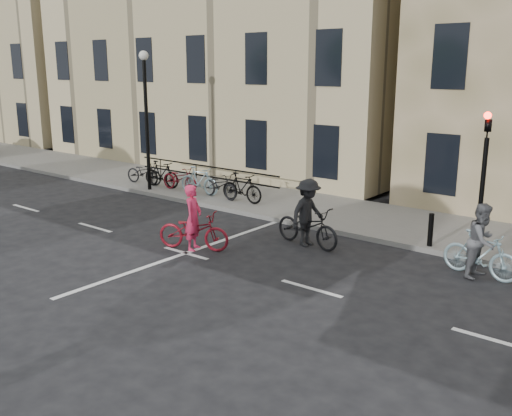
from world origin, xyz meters
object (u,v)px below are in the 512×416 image
Objects in this scene: lamp_post at (146,103)px; cyclist_pink at (193,227)px; cyclist_dark at (308,220)px; cyclist_grey at (481,248)px; traffic_light at (484,166)px.

lamp_post is 8.10m from cyclist_pink.
lamp_post reaches higher than cyclist_dark.
lamp_post is at bearing 85.11° from cyclist_dark.
cyclist_pink is 7.29m from cyclist_grey.
lamp_post is at bearing 179.73° from traffic_light.
traffic_light is 2.06× the size of cyclist_grey.
cyclist_pink is (-6.28, -3.95, -1.83)m from traffic_light.
traffic_light reaches higher than cyclist_pink.
cyclist_pink is at bearing 118.22° from cyclist_grey.
cyclist_dark is (-4.06, -1.72, -1.71)m from traffic_light.
traffic_light is at bearing -79.78° from cyclist_pink.
cyclist_grey is 4.57m from cyclist_dark.
lamp_post is (-12.70, 0.06, 1.04)m from traffic_light.
cyclist_pink is 0.97× the size of cyclist_dark.
cyclist_grey is at bearing -68.40° from traffic_light.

